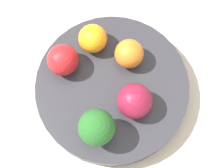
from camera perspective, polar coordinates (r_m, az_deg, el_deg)
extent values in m
plane|color=gray|center=(0.64, 0.00, -1.75)|extent=(6.00, 6.00, 0.00)
cube|color=beige|center=(0.63, 0.00, -1.51)|extent=(1.20, 1.20, 0.02)
cylinder|color=#2D2D33|center=(0.61, 0.00, -0.79)|extent=(0.24, 0.24, 0.04)
cylinder|color=#8CB76B|center=(0.56, -2.24, -7.21)|extent=(0.02, 0.02, 0.02)
sphere|color=#236023|center=(0.53, -2.37, -6.62)|extent=(0.05, 0.05, 0.05)
sphere|color=maroon|center=(0.55, 3.47, -2.60)|extent=(0.05, 0.05, 0.05)
sphere|color=red|center=(0.58, -7.50, 3.67)|extent=(0.05, 0.05, 0.05)
sphere|color=orange|center=(0.58, 2.63, 4.64)|extent=(0.05, 0.05, 0.05)
sphere|color=orange|center=(0.59, -3.40, 6.77)|extent=(0.05, 0.05, 0.05)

